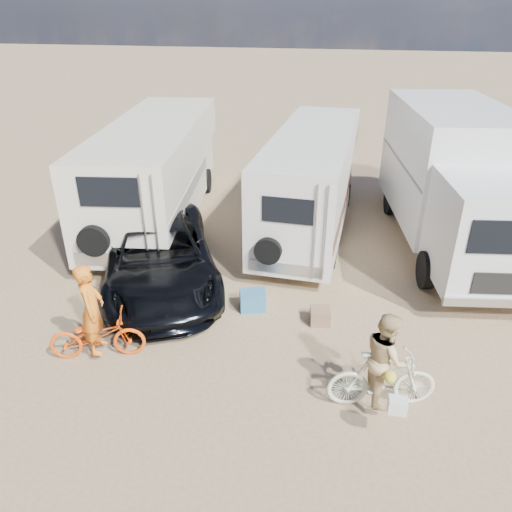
% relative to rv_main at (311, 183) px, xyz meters
% --- Properties ---
extents(ground, '(140.00, 140.00, 0.00)m').
position_rel_rv_main_xyz_m(ground, '(-0.19, -7.39, -1.47)').
color(ground, tan).
rests_on(ground, ground).
extents(rv_main, '(2.52, 7.71, 2.94)m').
position_rel_rv_main_xyz_m(rv_main, '(0.00, 0.00, 0.00)').
color(rv_main, silver).
rests_on(rv_main, ground).
extents(rv_left, '(3.62, 8.73, 3.04)m').
position_rel_rv_main_xyz_m(rv_left, '(-4.77, -0.11, 0.05)').
color(rv_left, silver).
rests_on(rv_left, ground).
extents(box_truck, '(3.70, 8.11, 3.72)m').
position_rel_rv_main_xyz_m(box_truck, '(3.99, -0.42, 0.39)').
color(box_truck, silver).
rests_on(box_truck, ground).
extents(dark_suv, '(4.61, 6.14, 1.55)m').
position_rel_rv_main_xyz_m(dark_suv, '(-3.30, -3.95, -0.69)').
color(dark_suv, black).
rests_on(dark_suv, ground).
extents(bike_man, '(1.95, 1.15, 0.97)m').
position_rel_rv_main_xyz_m(bike_man, '(-3.48, -6.89, -0.99)').
color(bike_man, '#E34B0B').
rests_on(bike_man, ground).
extents(bike_woman, '(1.95, 0.91, 1.13)m').
position_rel_rv_main_xyz_m(bike_woman, '(1.92, -7.18, -0.91)').
color(bike_woman, beige).
rests_on(bike_woman, ground).
extents(rider_man, '(0.63, 0.78, 1.86)m').
position_rel_rv_main_xyz_m(rider_man, '(-3.48, -6.89, -0.54)').
color(rider_man, orange).
rests_on(rider_man, ground).
extents(rider_woman, '(0.80, 0.94, 1.70)m').
position_rel_rv_main_xyz_m(rider_woman, '(1.92, -7.18, -0.62)').
color(rider_woman, tan).
rests_on(rider_woman, ground).
extents(cooler, '(0.67, 0.56, 0.46)m').
position_rel_rv_main_xyz_m(cooler, '(-0.83, -4.68, -1.24)').
color(cooler, teal).
rests_on(cooler, ground).
extents(crate, '(0.48, 0.48, 0.34)m').
position_rel_rv_main_xyz_m(crate, '(0.72, -4.92, -1.30)').
color(crate, brown).
rests_on(crate, ground).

